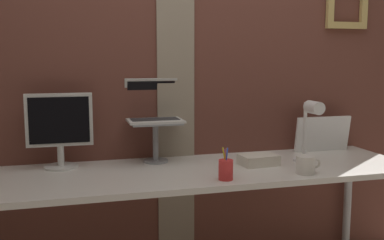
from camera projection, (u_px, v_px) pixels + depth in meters
brick_wall_back at (188, 58)px, 2.69m from camera, size 3.01×0.16×2.63m
desk at (197, 180)px, 2.38m from camera, size 2.38×0.68×0.73m
monitor at (60, 125)px, 2.37m from camera, size 0.34×0.18×0.40m
laptop_stand at (155, 135)px, 2.52m from camera, size 0.28×0.22×0.23m
laptop at (153, 108)px, 2.57m from camera, size 0.31×0.29×0.24m
whiteboard_panel at (323, 134)px, 2.82m from camera, size 0.37×0.05×0.22m
desk_lamp at (310, 125)px, 2.46m from camera, size 0.12×0.20×0.36m
pen_cup at (226, 169)px, 2.16m from camera, size 0.07×0.07×0.16m
coffee_mug at (306, 165)px, 2.27m from camera, size 0.13×0.10×0.09m
paper_clutter_stack at (258, 160)px, 2.46m from camera, size 0.21×0.16×0.06m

